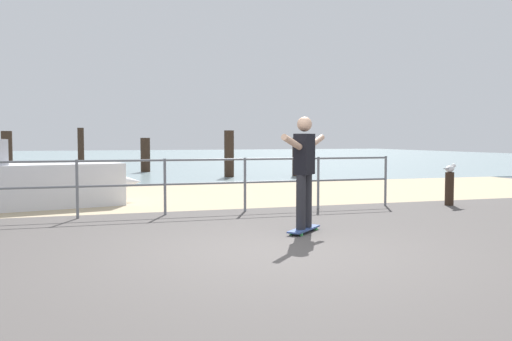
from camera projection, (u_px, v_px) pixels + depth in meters
name	position (u px, v px, depth m)	size (l,w,h in m)	color
ground_plane	(299.00, 271.00, 5.77)	(24.00, 10.00, 0.04)	#514C49
beach_strip	(177.00, 196.00, 13.39)	(24.00, 6.00, 0.04)	tan
sea_surface	(116.00, 158.00, 40.04)	(72.00, 50.00, 0.04)	#849EA3
railing_fence	(77.00, 180.00, 9.42)	(12.22, 0.05, 1.05)	slate
sailboat	(16.00, 183.00, 10.87)	(5.07, 2.32, 5.79)	silver
skateboard	(304.00, 229.00, 8.05)	(0.71, 0.70, 0.08)	#334C8C
skateboarder	(304.00, 165.00, 8.00)	(1.09, 1.08, 1.65)	#26262B
bollard_short	(449.00, 189.00, 11.31)	(0.18, 0.18, 0.71)	#332319
seagull	(450.00, 169.00, 11.29)	(0.45, 0.29, 0.18)	white
groyne_post_0	(7.00, 154.00, 20.06)	(0.38, 0.38, 1.69)	#332319
groyne_post_1	(81.00, 149.00, 24.65)	(0.28, 0.28, 1.90)	#332319
groyne_post_2	(145.00, 155.00, 22.68)	(0.40, 0.40, 1.44)	#332319
groyne_post_3	(229.00, 154.00, 19.67)	(0.35, 0.35, 1.71)	#332319
groyne_post_4	(297.00, 157.00, 20.28)	(0.36, 0.36, 1.44)	#332319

